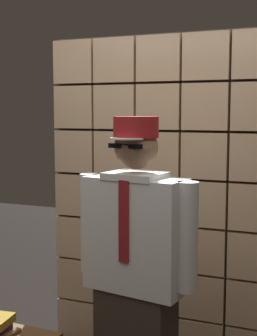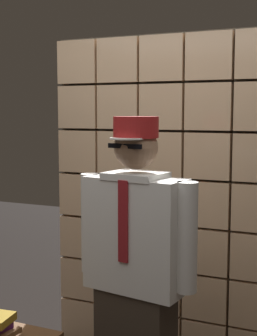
% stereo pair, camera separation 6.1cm
% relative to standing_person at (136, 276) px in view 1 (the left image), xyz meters
% --- Properties ---
extents(glass_block_wall, '(1.69, 0.10, 2.35)m').
position_rel_standing_person_xyz_m(glass_block_wall, '(-0.20, 0.95, 0.24)').
color(glass_block_wall, '#E0B78C').
rests_on(glass_block_wall, ground).
extents(standing_person, '(0.71, 0.34, 1.77)m').
position_rel_standing_person_xyz_m(standing_person, '(0.00, 0.00, 0.00)').
color(standing_person, '#382D23').
rests_on(standing_person, ground).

